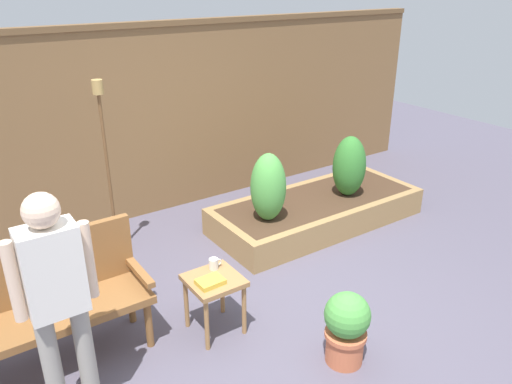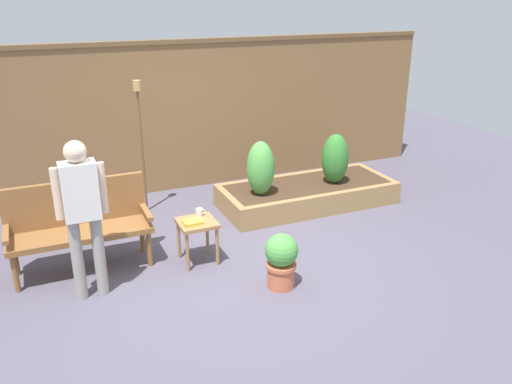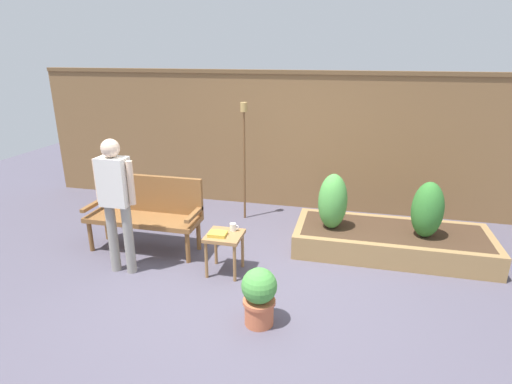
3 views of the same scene
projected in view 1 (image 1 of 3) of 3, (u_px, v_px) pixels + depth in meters
name	position (u px, v px, depth m)	size (l,w,h in m)	color
ground_plane	(270.00, 331.00, 3.99)	(14.00, 14.00, 0.00)	#514C5B
fence_back	(133.00, 124.00, 5.52)	(8.40, 0.14, 2.16)	brown
garden_bench	(40.00, 297.00, 3.48)	(1.44, 0.48, 0.94)	brown
side_table	(214.00, 287.00, 3.85)	(0.40, 0.40, 0.48)	#9E7042
cup_on_table	(214.00, 264.00, 3.92)	(0.11, 0.07, 0.09)	silver
book_on_table	(210.00, 282.00, 3.73)	(0.20, 0.15, 0.04)	gold
potted_boxwood	(346.00, 326.00, 3.56)	(0.33, 0.33, 0.57)	#C66642
raised_planter_bed	(317.00, 211.00, 5.67)	(2.40, 1.00, 0.30)	#997547
shrub_near_bench	(268.00, 187.00, 5.00)	(0.36, 0.36, 0.71)	brown
shrub_far_corner	(349.00, 166.00, 5.58)	(0.37, 0.37, 0.69)	brown
tiki_torch	(104.00, 140.00, 4.67)	(0.10, 0.10, 1.75)	brown
person_by_bench	(57.00, 294.00, 2.85)	(0.47, 0.20, 1.56)	gray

